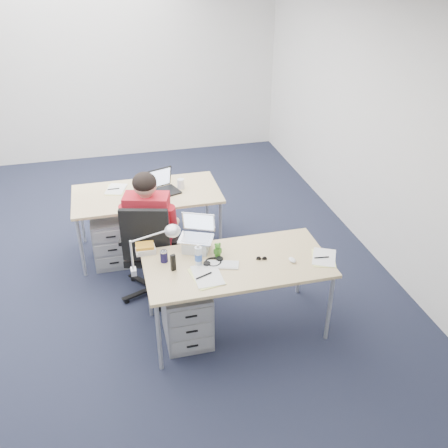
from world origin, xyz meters
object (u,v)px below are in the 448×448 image
object	(u,v)px
office_chair	(152,269)
desk_lamp	(148,250)
drawer_pedestal_near	(186,313)
sunglasses	(262,259)
water_bottle	(198,255)
can_koozie	(164,256)
seated_person	(152,229)
drawer_pedestal_far	(111,238)
bear_figurine	(218,250)
wireless_keyboard	(221,265)
cordless_phone	(173,263)
silver_laptop	(196,235)
headphones	(213,262)
desk_far	(147,197)
far_cup	(181,184)
desk_near	(237,267)
dark_laptop	(161,182)
book_stack	(145,248)
computer_mouse	(292,260)

from	to	relation	value
office_chair	desk_lamp	size ratio (longest dim) A/B	2.44
drawer_pedestal_near	sunglasses	world-z (taller)	sunglasses
water_bottle	sunglasses	world-z (taller)	water_bottle
can_koozie	seated_person	bearing A→B (deg)	92.34
drawer_pedestal_far	bear_figurine	size ratio (longest dim) A/B	3.90
wireless_keyboard	desk_lamp	distance (m)	0.65
bear_figurine	cordless_phone	bearing A→B (deg)	-173.27
office_chair	silver_laptop	bearing A→B (deg)	-32.05
office_chair	headphones	size ratio (longest dim) A/B	5.66
drawer_pedestal_near	water_bottle	xyz separation A→B (m)	(0.14, 0.06, 0.56)
desk_far	sunglasses	size ratio (longest dim) A/B	16.69
can_koozie	far_cup	distance (m)	1.44
bear_figurine	far_cup	size ratio (longest dim) A/B	1.27
far_cup	silver_laptop	bearing A→B (deg)	-93.52
desk_near	desk_lamp	size ratio (longest dim) A/B	3.62
dark_laptop	far_cup	size ratio (longest dim) A/B	3.26
can_koozie	dark_laptop	world-z (taller)	dark_laptop
silver_laptop	desk_lamp	xyz separation A→B (m)	(-0.45, -0.24, 0.06)
silver_laptop	headphones	distance (m)	0.30
drawer_pedestal_far	headphones	bearing A→B (deg)	-58.66
cordless_phone	far_cup	size ratio (longest dim) A/B	1.38
seated_person	water_bottle	size ratio (longest dim) A/B	6.52
cordless_phone	headphones	bearing A→B (deg)	-14.11
wireless_keyboard	cordless_phone	bearing A→B (deg)	-167.16
drawer_pedestal_near	desk_lamp	world-z (taller)	desk_lamp
seated_person	book_stack	xyz separation A→B (m)	(-0.11, -0.52, 0.11)
wireless_keyboard	dark_laptop	bearing A→B (deg)	118.65
seated_person	dark_laptop	xyz separation A→B (m)	(0.19, 0.61, 0.20)
seated_person	drawer_pedestal_near	distance (m)	0.98
can_koozie	sunglasses	distance (m)	0.85
office_chair	bear_figurine	world-z (taller)	office_chair
wireless_keyboard	bear_figurine	size ratio (longest dim) A/B	2.08
wireless_keyboard	far_cup	size ratio (longest dim) A/B	2.65
wireless_keyboard	desk_near	bearing A→B (deg)	22.98
office_chair	water_bottle	bearing A→B (deg)	-46.37
seated_person	cordless_phone	distance (m)	0.87
office_chair	sunglasses	xyz separation A→B (m)	(0.90, -0.70, 0.44)
computer_mouse	can_koozie	bearing A→B (deg)	157.14
seated_person	water_bottle	world-z (taller)	seated_person
bear_figurine	desk_far	bearing A→B (deg)	100.25
wireless_keyboard	water_bottle	xyz separation A→B (m)	(-0.19, 0.06, 0.09)
water_bottle	far_cup	world-z (taller)	water_bottle
seated_person	wireless_keyboard	bearing A→B (deg)	-44.42
office_chair	far_cup	xyz separation A→B (m)	(0.46, 0.87, 0.48)
far_cup	headphones	bearing A→B (deg)	-89.19
water_bottle	bear_figurine	xyz separation A→B (m)	(0.19, 0.08, -0.03)
drawer_pedestal_near	wireless_keyboard	world-z (taller)	wireless_keyboard
can_koozie	dark_laptop	size ratio (longest dim) A/B	0.30
drawer_pedestal_near	bear_figurine	distance (m)	0.63
drawer_pedestal_near	computer_mouse	xyz separation A→B (m)	(0.93, -0.09, 0.47)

